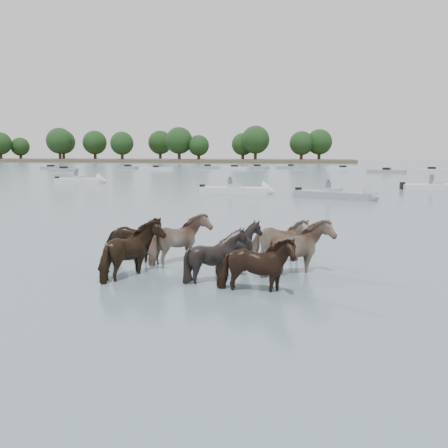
# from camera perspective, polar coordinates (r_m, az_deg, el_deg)

# --- Properties ---
(ground) EXTENTS (400.00, 400.00, 0.00)m
(ground) POSITION_cam_1_polar(r_m,az_deg,el_deg) (13.26, 6.90, -5.17)
(ground) COLOR slate
(ground) RESTS_ON ground
(shoreline) EXTENTS (160.00, 30.00, 1.00)m
(shoreline) POSITION_cam_1_polar(r_m,az_deg,el_deg) (177.68, -12.25, 7.09)
(shoreline) COLOR #4C4233
(shoreline) RESTS_ON ground
(pony_herd) EXTENTS (6.50, 4.27, 1.64)m
(pony_herd) POSITION_cam_1_polar(r_m,az_deg,el_deg) (12.82, -1.14, -3.11)
(pony_herd) COLOR black
(pony_herd) RESTS_ON ground
(motorboat_a) EXTENTS (5.83, 1.93, 1.92)m
(motorboat_a) POSITION_cam_1_polar(r_m,az_deg,el_deg) (37.56, 2.44, 3.80)
(motorboat_a) COLOR silver
(motorboat_a) RESTS_ON ground
(motorboat_b) EXTENTS (5.91, 3.78, 1.92)m
(motorboat_b) POSITION_cam_1_polar(r_m,az_deg,el_deg) (34.08, 13.64, 3.15)
(motorboat_b) COLOR gray
(motorboat_b) RESTS_ON ground
(motorboat_c) EXTENTS (6.40, 3.02, 1.92)m
(motorboat_c) POSITION_cam_1_polar(r_m,az_deg,el_deg) (45.45, 23.93, 3.86)
(motorboat_c) COLOR silver
(motorboat_c) RESTS_ON ground
(motorboat_f) EXTENTS (5.44, 2.23, 1.92)m
(motorboat_f) POSITION_cam_1_polar(r_m,az_deg,el_deg) (53.02, -15.33, 4.78)
(motorboat_f) COLOR silver
(motorboat_f) RESTS_ON ground
(distant_flotilla) EXTENTS (105.41, 26.68, 0.93)m
(distant_flotilla) POSITION_cam_1_polar(r_m,az_deg,el_deg) (85.82, 11.74, 6.07)
(distant_flotilla) COLOR gray
(distant_flotilla) RESTS_ON ground
(treeline) EXTENTS (144.27, 21.46, 11.53)m
(treeline) POSITION_cam_1_polar(r_m,az_deg,el_deg) (175.86, -12.81, 9.03)
(treeline) COLOR #382619
(treeline) RESTS_ON ground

